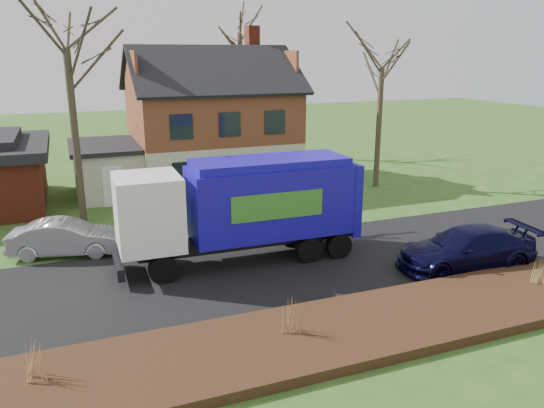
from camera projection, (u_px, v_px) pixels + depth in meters
name	position (u px, v px, depth m)	size (l,w,h in m)	color
ground	(262.00, 269.00, 19.49)	(120.00, 120.00, 0.00)	#2B521B
road	(262.00, 269.00, 19.48)	(80.00, 7.00, 0.02)	black
mulch_verge	(328.00, 334.00, 14.70)	(80.00, 3.50, 0.30)	black
main_house	(203.00, 117.00, 31.35)	(12.95, 8.95, 9.26)	beige
garbage_truck	(246.00, 204.00, 19.76)	(9.16, 2.60, 3.91)	black
silver_sedan	(66.00, 238.00, 20.73)	(1.48, 4.25, 1.40)	#B0B2B8
navy_wagon	(466.00, 248.00, 19.46)	(2.12, 5.21, 1.51)	black
tree_front_west	(63.00, 19.00, 22.46)	(3.70, 3.70, 11.00)	#3C3324
tree_front_east	(383.00, 47.00, 29.55)	(3.53, 3.53, 9.80)	#453929
tree_back	(240.00, 16.00, 38.58)	(3.88, 3.88, 12.27)	#413327
grass_clump_west	(35.00, 361.00, 12.26)	(0.39, 0.32, 1.03)	#B3824F
grass_clump_mid	(292.00, 315.00, 14.35)	(0.39, 0.32, 1.08)	#9B6E44
grass_clump_east	(540.00, 272.00, 17.45)	(0.32, 0.26, 0.80)	olive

